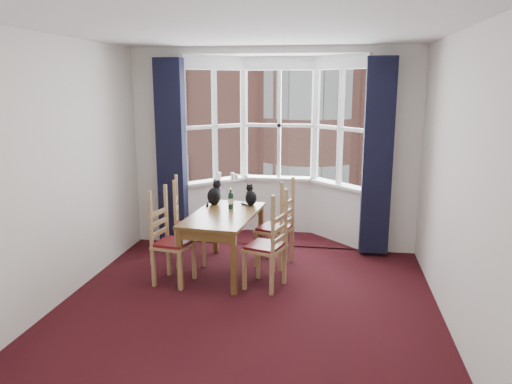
% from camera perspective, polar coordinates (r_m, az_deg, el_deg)
% --- Properties ---
extents(floor, '(4.50, 4.50, 0.00)m').
position_cam_1_polar(floor, '(5.26, -1.34, -13.74)').
color(floor, black).
rests_on(floor, ground).
extents(ceiling, '(4.50, 4.50, 0.00)m').
position_cam_1_polar(ceiling, '(4.75, -1.52, 18.22)').
color(ceiling, white).
rests_on(ceiling, floor).
extents(wall_left, '(0.00, 4.50, 4.50)m').
position_cam_1_polar(wall_left, '(5.53, -22.25, 1.92)').
color(wall_left, silver).
rests_on(wall_left, floor).
extents(wall_right, '(0.00, 4.50, 4.50)m').
position_cam_1_polar(wall_right, '(4.87, 22.41, 0.58)').
color(wall_right, silver).
rests_on(wall_right, floor).
extents(wall_near, '(4.00, 0.00, 4.00)m').
position_cam_1_polar(wall_near, '(2.71, -10.23, -7.66)').
color(wall_near, silver).
rests_on(wall_near, floor).
extents(wall_back_pier_left, '(0.70, 0.12, 2.80)m').
position_cam_1_polar(wall_back_pier_left, '(7.40, -10.89, 5.05)').
color(wall_back_pier_left, silver).
rests_on(wall_back_pier_left, floor).
extents(wall_back_pier_right, '(0.70, 0.12, 2.80)m').
position_cam_1_polar(wall_back_pier_right, '(7.00, 15.51, 4.42)').
color(wall_back_pier_right, silver).
rests_on(wall_back_pier_right, floor).
extents(bay_window, '(2.76, 0.94, 2.80)m').
position_cam_1_polar(bay_window, '(7.50, 2.43, 5.37)').
color(bay_window, white).
rests_on(bay_window, floor).
extents(curtain_left, '(0.38, 0.22, 2.60)m').
position_cam_1_polar(curtain_left, '(7.16, -9.63, 4.46)').
color(curtain_left, black).
rests_on(curtain_left, floor).
extents(curtain_right, '(0.38, 0.22, 2.60)m').
position_cam_1_polar(curtain_right, '(6.81, 13.72, 3.87)').
color(curtain_right, black).
rests_on(curtain_right, floor).
extents(dining_table, '(0.86, 1.44, 0.75)m').
position_cam_1_polar(dining_table, '(6.15, -3.73, -3.33)').
color(dining_table, brown).
rests_on(dining_table, floor).
extents(chair_left_near, '(0.46, 0.48, 0.92)m').
position_cam_1_polar(chair_left_near, '(5.97, -10.20, -5.82)').
color(chair_left_near, '#A47E4F').
rests_on(chair_left_near, floor).
extents(chair_left_far, '(0.49, 0.50, 0.92)m').
position_cam_1_polar(chair_left_far, '(6.56, -8.27, -4.06)').
color(chair_left_far, '#A47E4F').
rests_on(chair_left_far, floor).
extents(chair_right_near, '(0.51, 0.52, 0.92)m').
position_cam_1_polar(chair_right_near, '(5.70, 1.85, -6.50)').
color(chair_right_near, '#A47E4F').
rests_on(chair_right_near, floor).
extents(chair_right_far, '(0.51, 0.52, 0.92)m').
position_cam_1_polar(chair_right_far, '(6.40, 2.83, -4.38)').
color(chair_right_far, '#A47E4F').
rests_on(chair_right_far, floor).
extents(cat_left, '(0.23, 0.28, 0.34)m').
position_cam_1_polar(cat_left, '(6.58, -4.77, -0.30)').
color(cat_left, black).
rests_on(cat_left, dining_table).
extents(cat_right, '(0.21, 0.24, 0.29)m').
position_cam_1_polar(cat_right, '(6.52, -0.59, -0.55)').
color(cat_right, black).
rests_on(cat_right, dining_table).
extents(wine_bottle, '(0.07, 0.07, 0.26)m').
position_cam_1_polar(wine_bottle, '(6.33, -2.90, -0.90)').
color(wine_bottle, black).
rests_on(wine_bottle, dining_table).
extents(candle_tall, '(0.06, 0.06, 0.12)m').
position_cam_1_polar(candle_tall, '(7.58, -4.24, 1.82)').
color(candle_tall, white).
rests_on(candle_tall, bay_window).
extents(candle_short, '(0.06, 0.06, 0.11)m').
position_cam_1_polar(candle_short, '(7.56, -2.70, 1.79)').
color(candle_short, white).
rests_on(candle_short, bay_window).
extents(candle_extra, '(0.05, 0.05, 0.08)m').
position_cam_1_polar(candle_extra, '(7.57, -2.26, 1.70)').
color(candle_extra, white).
rests_on(candle_extra, bay_window).
extents(street, '(80.00, 80.00, 0.00)m').
position_cam_1_polar(street, '(37.83, 7.59, -0.40)').
color(street, '#333335').
rests_on(street, ground).
extents(tenement_building, '(18.40, 7.80, 15.20)m').
position_cam_1_polar(tenement_building, '(18.69, 6.56, 10.13)').
color(tenement_building, '#9F6252').
rests_on(tenement_building, street).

